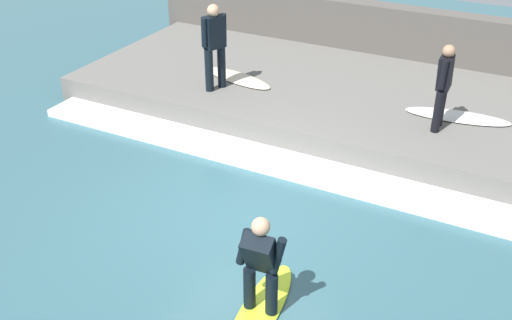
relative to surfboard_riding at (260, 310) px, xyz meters
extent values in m
plane|color=#335B66|center=(1.67, 1.21, -0.03)|extent=(28.00, 28.00, 0.00)
cube|color=#66635E|center=(5.86, 1.21, 0.23)|extent=(4.40, 10.77, 0.52)
cube|color=#544F49|center=(8.31, 1.21, 0.78)|extent=(0.50, 11.30, 1.61)
cube|color=white|center=(3.29, 1.21, 0.04)|extent=(0.74, 10.23, 0.14)
ellipsoid|color=#BFE02D|center=(0.00, 0.00, 0.00)|extent=(1.85, 0.63, 0.06)
cylinder|color=black|center=(-0.01, 0.14, 0.31)|extent=(0.15, 0.15, 0.57)
cylinder|color=black|center=(0.01, -0.14, 0.31)|extent=(0.15, 0.15, 0.57)
cube|color=black|center=(0.00, 0.00, 0.88)|extent=(0.48, 0.41, 0.61)
sphere|color=tan|center=(0.00, 0.00, 1.27)|extent=(0.22, 0.22, 0.22)
cylinder|color=black|center=(-0.02, 0.21, 0.92)|extent=(0.11, 0.21, 0.51)
cylinder|color=black|center=(0.02, -0.21, 0.92)|extent=(0.11, 0.21, 0.51)
cylinder|color=black|center=(4.83, 3.34, 0.92)|extent=(0.16, 0.16, 0.86)
cylinder|color=black|center=(4.54, 3.45, 0.92)|extent=(0.16, 0.16, 0.86)
cube|color=black|center=(4.69, 3.40, 1.66)|extent=(0.47, 0.38, 0.63)
sphere|color=tan|center=(4.69, 3.40, 2.07)|extent=(0.24, 0.24, 0.24)
cylinder|color=black|center=(4.90, 3.31, 1.69)|extent=(0.12, 0.12, 0.55)
cylinder|color=black|center=(4.47, 3.48, 1.69)|extent=(0.12, 0.12, 0.55)
ellipsoid|color=beige|center=(5.31, 3.24, 0.52)|extent=(0.95, 1.81, 0.06)
cylinder|color=black|center=(5.09, -0.94, 0.87)|extent=(0.15, 0.15, 0.77)
cylinder|color=black|center=(4.81, -0.95, 0.87)|extent=(0.15, 0.15, 0.77)
cube|color=black|center=(4.95, -0.94, 1.53)|extent=(0.37, 0.24, 0.56)
sphere|color=#A87A5B|center=(4.95, -0.94, 1.90)|extent=(0.21, 0.21, 0.21)
cylinder|color=black|center=(5.16, -0.93, 1.56)|extent=(0.10, 0.11, 0.49)
cylinder|color=black|center=(4.75, -0.95, 1.56)|extent=(0.10, 0.11, 0.49)
ellipsoid|color=white|center=(5.54, -1.19, 0.52)|extent=(0.77, 1.92, 0.06)
camera|label=1|loc=(-4.84, -2.45, 5.26)|focal=42.00mm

